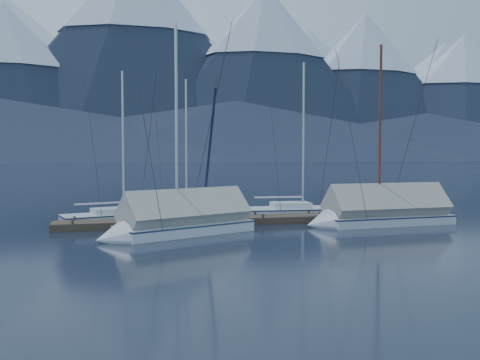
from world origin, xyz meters
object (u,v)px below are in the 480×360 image
sailboat_covered_near (376,215)px  sailboat_open_left (132,217)px  sailboat_open_mid (194,215)px  person (374,197)px  sailboat_open_right (311,212)px  sailboat_covered_far (174,224)px

sailboat_covered_near → sailboat_open_left: bearing=157.7°
sailboat_open_left → sailboat_covered_near: (11.68, -4.80, 0.34)m
sailboat_open_mid → sailboat_covered_near: (8.33, -4.91, 0.34)m
sailboat_open_left → sailboat_open_mid: (3.36, 0.11, -0.01)m
sailboat_covered_near → person: (1.04, 2.09, 0.66)m
sailboat_open_mid → person: 9.83m
sailboat_open_right → person: (2.71, -2.23, 0.99)m
sailboat_open_left → person: sailboat_open_left is taller
sailboat_open_left → sailboat_open_right: sailboat_open_right is taller
person → sailboat_open_right: bearing=50.7°
sailboat_covered_far → person: 11.54m
sailboat_open_mid → sailboat_covered_far: sailboat_covered_far is taller
sailboat_covered_near → sailboat_covered_far: (-10.12, -0.79, -0.00)m
sailboat_covered_far → person: (11.15, 2.89, 0.67)m
sailboat_open_left → sailboat_open_mid: 3.36m
sailboat_covered_far → person: bearing=14.5°
sailboat_open_mid → sailboat_covered_near: 9.67m
sailboat_covered_near → person: sailboat_covered_near is taller
sailboat_covered_near → sailboat_covered_far: sailboat_covered_far is taller
sailboat_open_mid → sailboat_open_right: bearing=-5.0°
sailboat_open_right → sailboat_covered_far: sailboat_covered_far is taller
sailboat_covered_far → person: sailboat_covered_far is taller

